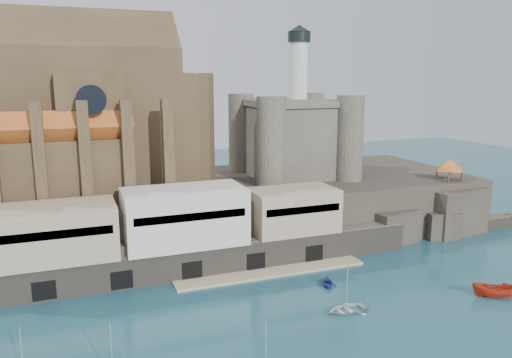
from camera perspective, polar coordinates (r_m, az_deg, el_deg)
The scene contains 10 objects.
ground at distance 61.86m, azimuth 6.74°, elevation -16.77°, with size 300.00×300.00×0.00m, color #184451.
promontory at distance 94.26m, azimuth -4.44°, elevation -3.46°, with size 100.00×36.00×10.00m.
quay at distance 76.39m, azimuth -8.18°, elevation -6.25°, with size 70.00×12.00×13.05m.
church at distance 90.17m, azimuth -19.91°, elevation 6.32°, with size 47.00×25.93×30.51m.
castle_keep at distance 99.05m, azimuth 4.25°, elevation 5.17°, with size 21.20×21.20×29.30m.
rock_outcrop at distance 103.38m, azimuth 20.99°, elevation -3.38°, with size 14.50×10.50×8.70m.
pavilion at distance 101.72m, azimuth 21.28°, elevation 1.40°, with size 6.40×6.40×5.40m.
boat_5 at distance 76.62m, azimuth 25.42°, elevation -12.09°, with size 2.18×2.24×5.79m, color #B82A13.
boat_6 at distance 66.75m, azimuth 10.26°, elevation -14.65°, with size 3.91×1.14×5.48m, color silver.
boat_7 at distance 73.64m, azimuth 8.13°, elevation -11.99°, with size 2.98×1.82×3.45m, color navy.
Camera 1 is at (-25.79, -48.02, 29.26)m, focal length 35.00 mm.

